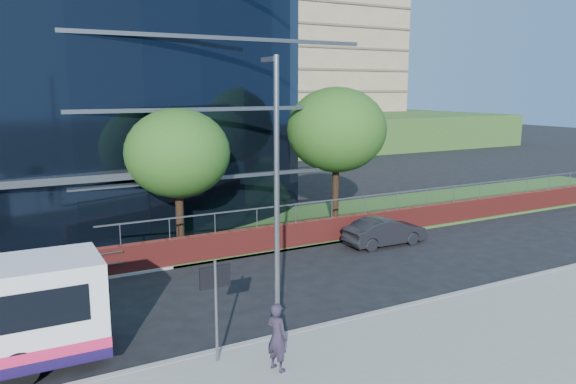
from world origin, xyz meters
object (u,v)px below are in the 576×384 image
tree_dist_f (354,115)px  parked_car (385,231)px  pedestrian (277,337)px  street_sign (215,290)px  tree_far_d (336,130)px  streetlight_east (276,202)px  tree_far_c (178,154)px  tree_dist_e (241,116)px

tree_dist_f → parked_car: size_ratio=1.49×
tree_dist_f → pedestrian: 56.51m
street_sign → tree_far_d: bearing=45.2°
street_sign → parked_car: street_sign is taller
streetlight_east → parked_car: size_ratio=1.97×
tree_dist_f → parked_car: 43.78m
tree_far_c → tree_far_d: 9.08m
street_sign → tree_far_d: 16.61m
tree_far_d → pedestrian: 16.94m
tree_dist_f → streetlight_east: 55.74m
tree_dist_f → pedestrian: tree_dist_f is taller
street_sign → tree_far_c: bearing=76.7°
tree_far_c → tree_dist_e: bearing=61.3°
tree_far_c → streetlight_east: streetlight_east is taller
tree_far_c → tree_dist_f: bearing=45.0°
tree_far_c → tree_dist_f: 46.67m
tree_dist_e → tree_dist_f: 16.13m
street_sign → tree_far_c: tree_far_c is taller
street_sign → tree_dist_e: (19.50, 41.59, 2.39)m
tree_far_c → tree_dist_f: (33.00, 33.00, -0.33)m
tree_far_c → tree_dist_f: tree_far_c is taller
streetlight_east → pedestrian: 3.45m
streetlight_east → pedestrian: size_ratio=4.42×
street_sign → tree_dist_e: 45.99m
street_sign → tree_dist_e: bearing=64.9°
streetlight_east → parked_car: streetlight_east is taller
tree_far_d → parked_car: tree_far_d is taller
tree_far_d → tree_dist_f: size_ratio=1.23×
tree_dist_e → tree_dist_f: tree_dist_e is taller
street_sign → streetlight_east: bearing=-21.4°
streetlight_east → pedestrian: (-0.31, -0.61, -3.38)m
tree_dist_e → streetlight_east: 45.85m
tree_far_c → parked_car: tree_far_c is taller
tree_dist_e → parked_car: size_ratio=1.60×
tree_far_c → parked_car: 10.28m
streetlight_east → tree_far_d: bearing=50.6°
street_sign → parked_car: size_ratio=0.69×
tree_far_d → tree_dist_f: (24.00, 32.00, -0.98)m
tree_far_d → pedestrian: size_ratio=4.11×
tree_far_d → parked_car: (-0.09, -4.38, -4.52)m
tree_far_c → street_sign: bearing=-103.3°
tree_far_d → tree_dist_e: (8.00, 30.00, -0.65)m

